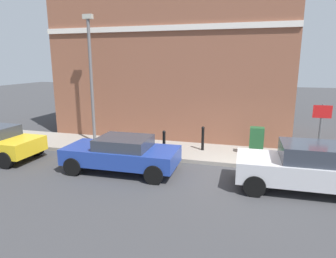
# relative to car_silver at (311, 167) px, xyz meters

# --- Properties ---
(ground) EXTENTS (80.00, 80.00, 0.00)m
(ground) POSITION_rel_car_silver_xyz_m (0.79, 2.05, -0.77)
(ground) COLOR #38383A
(sidewalk) EXTENTS (2.51, 30.00, 0.15)m
(sidewalk) POSITION_rel_car_silver_xyz_m (2.73, 8.05, -0.69)
(sidewalk) COLOR gray
(sidewalk) RESTS_ON ground
(corner_building) EXTENTS (6.29, 11.71, 8.47)m
(corner_building) POSITION_rel_car_silver_xyz_m (7.08, 5.91, 3.47)
(corner_building) COLOR brown
(corner_building) RESTS_ON ground
(car_silver) EXTENTS (1.87, 4.30, 1.48)m
(car_silver) POSITION_rel_car_silver_xyz_m (0.00, 0.00, 0.00)
(car_silver) COLOR #B7B7BC
(car_silver) RESTS_ON ground
(car_blue) EXTENTS (1.88, 4.06, 1.27)m
(car_blue) POSITION_rel_car_silver_xyz_m (0.00, 6.17, -0.09)
(car_blue) COLOR navy
(car_blue) RESTS_ON ground
(utility_cabinet) EXTENTS (0.46, 0.61, 1.15)m
(utility_cabinet) POSITION_rel_car_silver_xyz_m (2.80, 1.54, -0.08)
(utility_cabinet) COLOR #1E4C28
(utility_cabinet) RESTS_ON sidewalk
(bollard_near_cabinet) EXTENTS (0.14, 0.14, 1.04)m
(bollard_near_cabinet) POSITION_rel_car_silver_xyz_m (2.90, 3.73, -0.06)
(bollard_near_cabinet) COLOR black
(bollard_near_cabinet) RESTS_ON sidewalk
(bollard_far_kerb) EXTENTS (0.14, 0.14, 1.04)m
(bollard_far_kerb) POSITION_rel_car_silver_xyz_m (1.73, 5.11, -0.06)
(bollard_far_kerb) COLOR black
(bollard_far_kerb) RESTS_ON sidewalk
(street_sign) EXTENTS (0.08, 0.60, 2.30)m
(street_sign) POSITION_rel_car_silver_xyz_m (1.75, -0.51, 0.90)
(street_sign) COLOR #59595B
(street_sign) RESTS_ON sidewalk
(lamppost) EXTENTS (0.20, 0.44, 5.72)m
(lamppost) POSITION_rel_car_silver_xyz_m (2.89, 8.90, 2.54)
(lamppost) COLOR #59595B
(lamppost) RESTS_ON sidewalk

